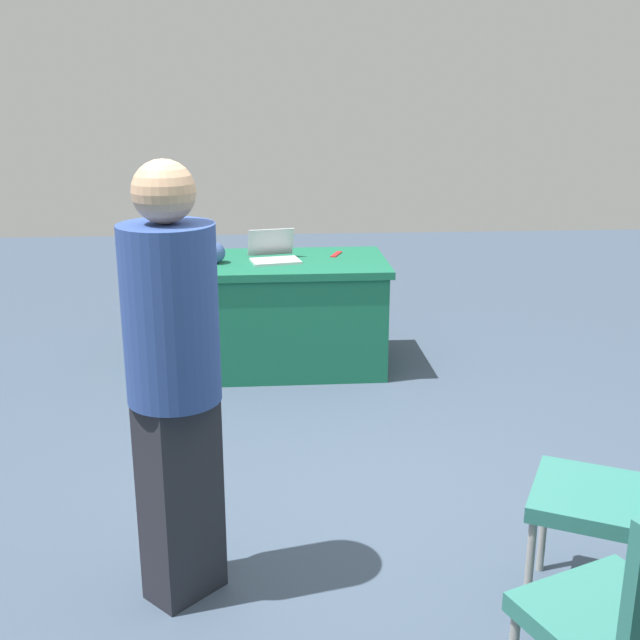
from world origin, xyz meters
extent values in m
plane|color=#3D4C60|center=(0.00, 0.00, 0.00)|extent=(14.40, 14.40, 0.00)
cube|color=#196647|center=(0.31, -2.18, 0.73)|extent=(1.54, 0.85, 0.05)
cube|color=#196647|center=(0.31, -2.18, 0.35)|extent=(1.48, 0.82, 0.71)
cylinder|color=#9E9993|center=(-0.56, 0.70, 0.22)|extent=(0.03, 0.03, 0.44)
cylinder|color=#9E9993|center=(-0.74, 0.36, 0.22)|extent=(0.03, 0.03, 0.44)
cube|color=#2D7066|center=(-0.82, 0.61, 0.47)|extent=(0.59, 0.59, 0.06)
cylinder|color=#9E9993|center=(-0.70, 1.05, 0.22)|extent=(0.03, 0.03, 0.44)
cube|color=#2D7066|center=(-0.59, 1.30, 0.47)|extent=(0.57, 0.57, 0.06)
cube|color=#26262D|center=(0.70, 0.40, 0.41)|extent=(0.33, 0.32, 0.81)
cylinder|color=#2D478C|center=(0.70, 0.40, 1.13)|extent=(0.48, 0.48, 0.64)
sphere|color=tan|center=(0.70, 0.40, 1.56)|extent=(0.22, 0.22, 0.22)
cube|color=silver|center=(0.30, -2.12, 0.76)|extent=(0.36, 0.28, 0.02)
cube|color=#B7B7BC|center=(0.32, -2.26, 0.87)|extent=(0.32, 0.14, 0.19)
sphere|color=#3F5999|center=(0.70, -2.12, 0.83)|extent=(0.14, 0.14, 0.14)
cube|color=red|center=(-0.13, -2.32, 0.76)|extent=(0.10, 0.18, 0.01)
camera|label=1|loc=(0.36, 3.11, 1.92)|focal=44.62mm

